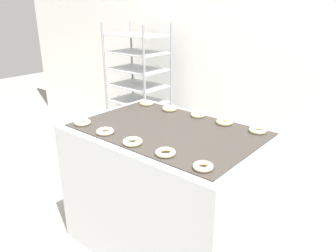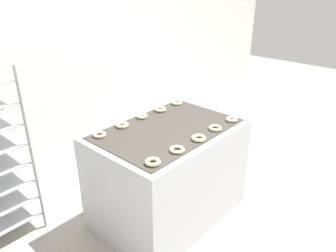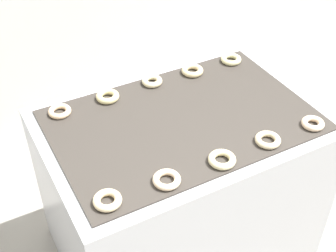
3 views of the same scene
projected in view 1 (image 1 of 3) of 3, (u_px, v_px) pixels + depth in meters
wall_back at (262, 44)px, 3.12m from camera, size 8.00×0.05×2.80m
fryer_machine at (168, 189)px, 2.43m from camera, size 1.35×0.93×0.95m
baking_rack_cart at (138, 93)px, 3.74m from camera, size 0.64×0.45×1.57m
donut_near_leftmost at (82, 122)px, 2.34m from camera, size 0.12×0.12×0.03m
donut_near_left at (105, 131)px, 2.17m from camera, size 0.12×0.12×0.03m
donut_near_center at (133, 142)px, 2.01m from camera, size 0.12×0.12×0.03m
donut_near_right at (165, 152)px, 1.86m from camera, size 0.12×0.12×0.03m
donut_near_rightmost at (203, 166)px, 1.70m from camera, size 0.11×0.11×0.03m
donut_far_leftmost at (147, 103)px, 2.79m from camera, size 0.11×0.11×0.03m
donut_far_left at (170, 108)px, 2.64m from camera, size 0.12×0.12×0.03m
donut_far_center at (198, 115)px, 2.50m from camera, size 0.11×0.11×0.03m
donut_far_right at (224, 122)px, 2.35m from camera, size 0.12×0.12×0.03m
donut_far_rightmost at (258, 130)px, 2.19m from camera, size 0.12×0.12×0.03m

